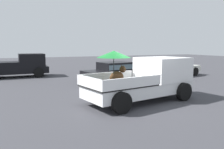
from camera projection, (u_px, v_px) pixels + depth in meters
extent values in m
plane|color=#38383D|center=(140.00, 101.00, 10.11)|extent=(80.00, 80.00, 0.00)
cylinder|color=black|center=(153.00, 85.00, 11.85)|extent=(0.84, 0.41, 0.80)
cylinder|color=black|center=(184.00, 92.00, 10.25)|extent=(0.84, 0.41, 0.80)
cylinder|color=black|center=(94.00, 93.00, 9.88)|extent=(0.84, 0.41, 0.80)
cylinder|color=black|center=(121.00, 103.00, 8.28)|extent=(0.84, 0.41, 0.80)
cube|color=white|center=(140.00, 89.00, 10.04)|extent=(5.24, 2.63, 0.50)
cube|color=white|center=(163.00, 69.00, 10.73)|extent=(2.39, 2.19, 1.08)
cube|color=#4C606B|center=(177.00, 64.00, 11.27)|extent=(0.36, 1.70, 0.64)
cube|color=black|center=(119.00, 85.00, 9.36)|extent=(3.07, 2.29, 0.06)
cube|color=white|center=(106.00, 77.00, 10.08)|extent=(2.78, 0.58, 0.40)
cube|color=white|center=(133.00, 82.00, 8.58)|extent=(2.78, 0.58, 0.40)
cube|color=white|center=(90.00, 83.00, 8.57)|extent=(0.42, 1.83, 0.40)
ellipsoid|color=#472D19|center=(117.00, 77.00, 9.48)|extent=(0.72, 0.43, 0.52)
sphere|color=#472D19|center=(123.00, 69.00, 9.61)|extent=(0.32, 0.32, 0.28)
cone|color=#472D19|center=(121.00, 66.00, 9.65)|extent=(0.10, 0.10, 0.12)
cone|color=#472D19|center=(124.00, 66.00, 9.52)|extent=(0.10, 0.10, 0.12)
cylinder|color=black|center=(114.00, 71.00, 9.31)|extent=(0.03, 0.03, 1.13)
cone|color=#19722D|center=(114.00, 54.00, 9.22)|extent=(1.59, 1.59, 0.28)
cylinder|color=black|center=(36.00, 70.00, 19.30)|extent=(0.76, 0.26, 0.76)
cylinder|color=black|center=(39.00, 73.00, 17.59)|extent=(0.76, 0.26, 0.76)
cube|color=black|center=(16.00, 70.00, 17.76)|extent=(4.80, 1.80, 0.50)
cube|color=black|center=(32.00, 60.00, 18.16)|extent=(1.90, 1.80, 1.00)
cube|color=black|center=(1.00, 65.00, 17.29)|extent=(2.70, 1.80, 0.40)
cylinder|color=black|center=(178.00, 70.00, 20.10)|extent=(0.69, 0.34, 0.66)
cylinder|color=black|center=(195.00, 72.00, 18.67)|extent=(0.69, 0.34, 0.66)
cylinder|color=black|center=(156.00, 72.00, 18.56)|extent=(0.69, 0.34, 0.66)
cylinder|color=black|center=(173.00, 74.00, 17.13)|extent=(0.69, 0.34, 0.66)
cube|color=silver|center=(176.00, 69.00, 18.59)|extent=(4.55, 2.51, 0.52)
cube|color=silver|center=(175.00, 63.00, 18.47)|extent=(2.36, 1.95, 0.56)
cube|color=#4C606B|center=(175.00, 63.00, 18.47)|extent=(2.31, 2.02, 0.32)
cylinder|color=black|center=(104.00, 80.00, 14.15)|extent=(0.69, 0.33, 0.66)
cylinder|color=black|center=(90.00, 77.00, 15.59)|extent=(0.69, 0.33, 0.66)
cylinder|color=black|center=(137.00, 77.00, 15.65)|extent=(0.69, 0.33, 0.66)
cylinder|color=black|center=(122.00, 74.00, 17.10)|extent=(0.69, 0.33, 0.66)
cube|color=black|center=(114.00, 74.00, 15.59)|extent=(4.53, 2.45, 0.52)
cube|color=black|center=(115.00, 66.00, 15.58)|extent=(2.34, 1.93, 0.56)
cube|color=#4C606B|center=(115.00, 66.00, 15.58)|extent=(2.29, 1.99, 0.32)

